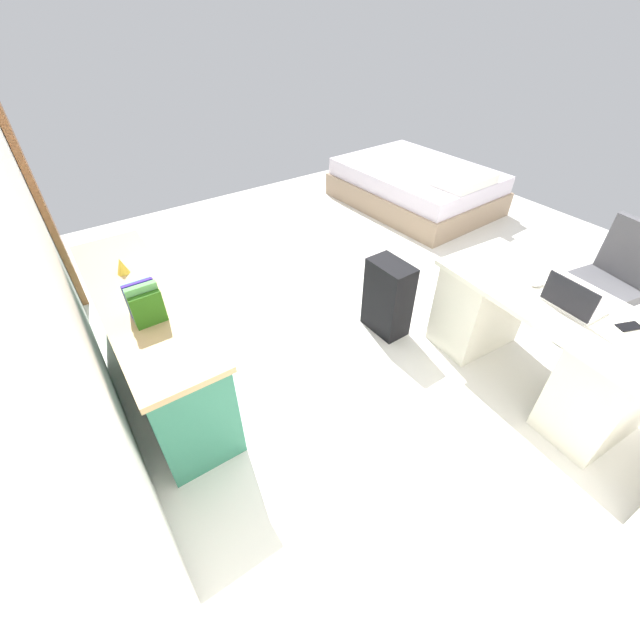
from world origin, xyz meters
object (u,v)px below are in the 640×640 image
(suitcase_black, at_px, (388,298))
(computer_mouse, at_px, (537,283))
(laptop, at_px, (572,302))
(figurine_small, at_px, (121,266))
(desk, at_px, (537,339))
(bed, at_px, (416,186))
(office_chair, at_px, (603,291))
(cell_phone_near_laptop, at_px, (629,326))
(credenza, at_px, (153,340))

(suitcase_black, relative_size, computer_mouse, 6.21)
(laptop, relative_size, computer_mouse, 3.25)
(laptop, bearing_deg, figurine_small, 48.23)
(computer_mouse, bearing_deg, laptop, 170.98)
(suitcase_black, bearing_deg, laptop, -160.06)
(desk, xyz_separation_m, bed, (2.65, -1.52, -0.13))
(desk, xyz_separation_m, computer_mouse, (0.15, -0.03, 0.36))
(bed, relative_size, figurine_small, 17.81)
(laptop, height_order, figurine_small, laptop)
(figurine_small, bearing_deg, office_chair, -120.34)
(computer_mouse, height_order, figurine_small, figurine_small)
(computer_mouse, distance_m, cell_phone_near_laptop, 0.55)
(bed, height_order, cell_phone_near_laptop, cell_phone_near_laptop)
(figurine_small, bearing_deg, bed, -76.67)
(bed, xyz_separation_m, cell_phone_near_laptop, (-3.04, 1.44, 0.48))
(desk, relative_size, figurine_small, 13.48)
(cell_phone_near_laptop, height_order, figurine_small, figurine_small)
(desk, bearing_deg, suitcase_black, 24.34)
(credenza, relative_size, computer_mouse, 18.00)
(laptop, distance_m, computer_mouse, 0.27)
(credenza, distance_m, figurine_small, 0.53)
(suitcase_black, distance_m, figurine_small, 1.93)
(laptop, height_order, cell_phone_near_laptop, laptop)
(bed, relative_size, laptop, 6.03)
(credenza, distance_m, cell_phone_near_laptop, 2.92)
(laptop, relative_size, figurine_small, 2.95)
(desk, height_order, credenza, credenza)
(laptop, relative_size, cell_phone_near_laptop, 2.39)
(suitcase_black, distance_m, laptop, 1.26)
(credenza, height_order, laptop, laptop)
(computer_mouse, bearing_deg, bed, -26.89)
(bed, bearing_deg, credenza, 107.87)
(office_chair, xyz_separation_m, cell_phone_near_laptop, (-0.42, 0.78, 0.31))
(bed, bearing_deg, figurine_small, 103.33)
(credenza, relative_size, suitcase_black, 2.90)
(office_chair, xyz_separation_m, figurine_small, (1.76, 3.00, 0.38))
(laptop, bearing_deg, desk, -17.08)
(laptop, xyz_separation_m, computer_mouse, (0.26, -0.06, -0.03))
(desk, relative_size, cell_phone_near_laptop, 10.91)
(desk, relative_size, laptop, 4.57)
(office_chair, relative_size, laptop, 2.89)
(suitcase_black, xyz_separation_m, cell_phone_near_laptop, (-1.38, -0.53, 0.42))
(computer_mouse, relative_size, figurine_small, 0.91)
(office_chair, xyz_separation_m, bed, (2.63, -0.66, -0.18))
(laptop, bearing_deg, suitcase_black, 20.74)
(desk, xyz_separation_m, cell_phone_near_laptop, (-0.40, -0.08, 0.35))
(office_chair, relative_size, bed, 0.48)
(desk, xyz_separation_m, credenza, (1.47, 2.14, -0.01))
(desk, relative_size, suitcase_black, 2.39)
(bed, distance_m, cell_phone_near_laptop, 3.40)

